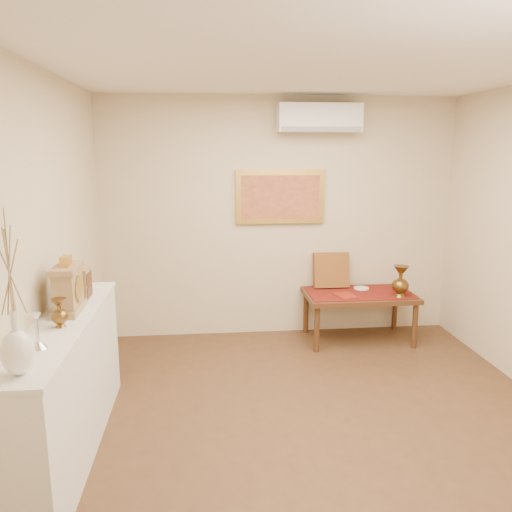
{
  "coord_description": "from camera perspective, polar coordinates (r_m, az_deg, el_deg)",
  "views": [
    {
      "loc": [
        -0.84,
        -3.32,
        2.11
      ],
      "look_at": [
        -0.38,
        1.15,
        1.15
      ],
      "focal_mm": 35.0,
      "sensor_mm": 36.0,
      "label": 1
    }
  ],
  "objects": [
    {
      "name": "table_cloth",
      "position": [
        5.69,
        11.72,
        -4.13
      ],
      "size": [
        1.14,
        0.59,
        0.01
      ],
      "primitive_type": "cube",
      "color": "maroon",
      "rests_on": "low_table"
    },
    {
      "name": "brass_urn_small",
      "position": [
        3.5,
        -21.57,
        -5.64
      ],
      "size": [
        0.11,
        0.11,
        0.25
      ],
      "primitive_type": null,
      "color": "brown",
      "rests_on": "display_ledge"
    },
    {
      "name": "ac_unit",
      "position": [
        5.59,
        7.25,
        15.37
      ],
      "size": [
        0.9,
        0.25,
        0.3
      ],
      "color": "white",
      "rests_on": "wall_back"
    },
    {
      "name": "candlestick",
      "position": [
        3.18,
        -23.74,
        -7.86
      ],
      "size": [
        0.1,
        0.1,
        0.21
      ],
      "primitive_type": null,
      "color": "silver",
      "rests_on": "display_ledge"
    },
    {
      "name": "wooden_chest",
      "position": [
        4.1,
        -19.54,
        -2.94
      ],
      "size": [
        0.16,
        0.21,
        0.24
      ],
      "color": "#A07D52",
      "rests_on": "display_ledge"
    },
    {
      "name": "low_table",
      "position": [
        5.71,
        11.69,
        -4.8
      ],
      "size": [
        1.2,
        0.7,
        0.55
      ],
      "color": "#4D2B17",
      "rests_on": "floor"
    },
    {
      "name": "white_vase",
      "position": [
        2.77,
        -26.16,
        -3.81
      ],
      "size": [
        0.17,
        0.17,
        0.87
      ],
      "primitive_type": null,
      "color": "white",
      "rests_on": "display_ledge"
    },
    {
      "name": "floor",
      "position": [
        4.03,
        7.56,
        -19.72
      ],
      "size": [
        4.5,
        4.5,
        0.0
      ],
      "primitive_type": "plane",
      "color": "brown",
      "rests_on": "ground"
    },
    {
      "name": "plate",
      "position": [
        5.84,
        11.95,
        -3.62
      ],
      "size": [
        0.17,
        0.17,
        0.01
      ],
      "primitive_type": "cylinder",
      "color": "white",
      "rests_on": "table_cloth"
    },
    {
      "name": "display_ledge",
      "position": [
        3.83,
        -20.75,
        -13.88
      ],
      "size": [
        0.37,
        2.02,
        0.98
      ],
      "color": "white",
      "rests_on": "floor"
    },
    {
      "name": "cushion",
      "position": [
        5.8,
        8.58,
        -1.59
      ],
      "size": [
        0.4,
        0.18,
        0.42
      ],
      "primitive_type": "cube",
      "rotation": [
        -0.21,
        0.0,
        0.0
      ],
      "color": "#5E2012",
      "rests_on": "table_cloth"
    },
    {
      "name": "ceiling",
      "position": [
        3.48,
        8.87,
        21.6
      ],
      "size": [
        4.5,
        4.5,
        0.0
      ],
      "primitive_type": "plane",
      "rotation": [
        3.14,
        0.0,
        0.0
      ],
      "color": "white",
      "rests_on": "ground"
    },
    {
      "name": "brass_urn_tall",
      "position": [
        5.59,
        16.21,
        -2.41
      ],
      "size": [
        0.18,
        0.18,
        0.42
      ],
      "primitive_type": null,
      "color": "brown",
      "rests_on": "table_cloth"
    },
    {
      "name": "wall_back",
      "position": [
        5.69,
        2.72,
        4.3
      ],
      "size": [
        4.0,
        0.02,
        2.7
      ],
      "primitive_type": "cube",
      "color": "beige",
      "rests_on": "ground"
    },
    {
      "name": "menu",
      "position": [
        5.52,
        10.15,
        -4.46
      ],
      "size": [
        0.24,
        0.29,
        0.01
      ],
      "primitive_type": "cube",
      "rotation": [
        0.0,
        0.0,
        0.27
      ],
      "color": "maroon",
      "rests_on": "table_cloth"
    },
    {
      "name": "painting",
      "position": [
        5.63,
        2.79,
        6.79
      ],
      "size": [
        1.0,
        0.06,
        0.6
      ],
      "color": "gold",
      "rests_on": "wall_back"
    },
    {
      "name": "wall_left",
      "position": [
        3.6,
        -24.45,
        -1.3
      ],
      "size": [
        0.02,
        4.5,
        2.7
      ],
      "primitive_type": "cube",
      "color": "beige",
      "rests_on": "ground"
    },
    {
      "name": "mantel_clock",
      "position": [
        3.77,
        -20.66,
        -3.5
      ],
      "size": [
        0.17,
        0.36,
        0.41
      ],
      "color": "#A07D52",
      "rests_on": "display_ledge"
    }
  ]
}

